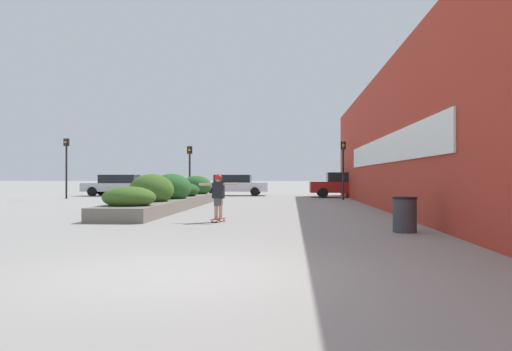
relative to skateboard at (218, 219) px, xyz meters
name	(u,v)px	position (x,y,z in m)	size (l,w,h in m)	color
ground_plane	(179,273)	(0.58, -7.66, -0.07)	(300.00, 300.00, 0.00)	gray
building_wall_right	(401,135)	(5.99, 3.55, 2.73)	(0.67, 37.37, 5.61)	#B23323
planter_box	(171,195)	(-2.88, 6.02, 0.48)	(1.79, 13.18, 1.44)	slate
skateboard	(218,219)	(0.00, 0.00, 0.00)	(0.38, 0.75, 0.10)	maroon
skateboarder	(218,192)	(0.00, 0.00, 0.81)	(1.19, 0.36, 1.30)	tan
trash_bin	(405,214)	(4.80, -2.38, 0.35)	(0.58, 0.58, 0.84)	#38383D
car_leftmost	(235,185)	(-1.86, 20.47, 0.69)	(4.60, 1.94, 1.46)	silver
car_center_left	(118,185)	(-9.85, 19.21, 0.69)	(4.54, 1.86, 1.46)	#BCBCC1
car_center_right	(343,185)	(5.43, 17.90, 0.75)	(4.13, 2.02, 1.60)	maroon
traffic_light_left	(190,163)	(-3.88, 14.68, 2.09)	(0.28, 0.30, 3.13)	black
traffic_light_right	(343,160)	(5.09, 14.45, 2.22)	(0.28, 0.30, 3.34)	black
traffic_light_far_left	(66,158)	(-11.38, 14.64, 2.39)	(0.28, 0.30, 3.62)	black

